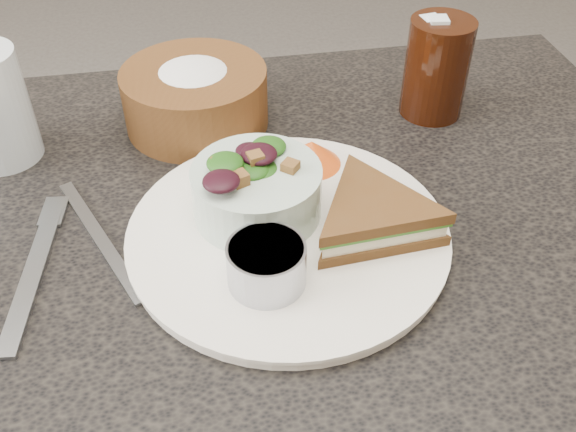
# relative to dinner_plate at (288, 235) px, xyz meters

# --- Properties ---
(dinner_plate) EXTENTS (0.30, 0.30, 0.01)m
(dinner_plate) POSITION_rel_dinner_plate_xyz_m (0.00, 0.00, 0.00)
(dinner_plate) COLOR white
(dinner_plate) RESTS_ON dining_table
(sandwich) EXTENTS (0.16, 0.16, 0.04)m
(sandwich) POSITION_rel_dinner_plate_xyz_m (0.08, -0.02, 0.03)
(sandwich) COLOR #482F17
(sandwich) RESTS_ON dinner_plate
(salad_bowl) EXTENTS (0.15, 0.15, 0.07)m
(salad_bowl) POSITION_rel_dinner_plate_xyz_m (-0.02, 0.03, 0.04)
(salad_bowl) COLOR #B2CBBD
(salad_bowl) RESTS_ON dinner_plate
(dressing_ramekin) EXTENTS (0.08, 0.08, 0.04)m
(dressing_ramekin) POSITION_rel_dinner_plate_xyz_m (-0.03, -0.06, 0.03)
(dressing_ramekin) COLOR #A0A3B0
(dressing_ramekin) RESTS_ON dinner_plate
(orange_wedge) EXTENTS (0.09, 0.09, 0.03)m
(orange_wedge) POSITION_rel_dinner_plate_xyz_m (0.04, 0.10, 0.02)
(orange_wedge) COLOR #E65113
(orange_wedge) RESTS_ON dinner_plate
(fork) EXTENTS (0.04, 0.18, 0.00)m
(fork) POSITION_rel_dinner_plate_xyz_m (-0.24, -0.01, -0.00)
(fork) COLOR #949AA1
(fork) RESTS_ON dining_table
(knife) EXTENTS (0.09, 0.19, 0.00)m
(knife) POSITION_rel_dinner_plate_xyz_m (-0.18, 0.03, -0.00)
(knife) COLOR gray
(knife) RESTS_ON dining_table
(bread_basket) EXTENTS (0.22, 0.22, 0.09)m
(bread_basket) POSITION_rel_dinner_plate_xyz_m (-0.07, 0.22, 0.04)
(bread_basket) COLOR brown
(bread_basket) RESTS_ON dining_table
(cola_glass) EXTENTS (0.09, 0.09, 0.13)m
(cola_glass) POSITION_rel_dinner_plate_xyz_m (0.21, 0.20, 0.06)
(cola_glass) COLOR black
(cola_glass) RESTS_ON dining_table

